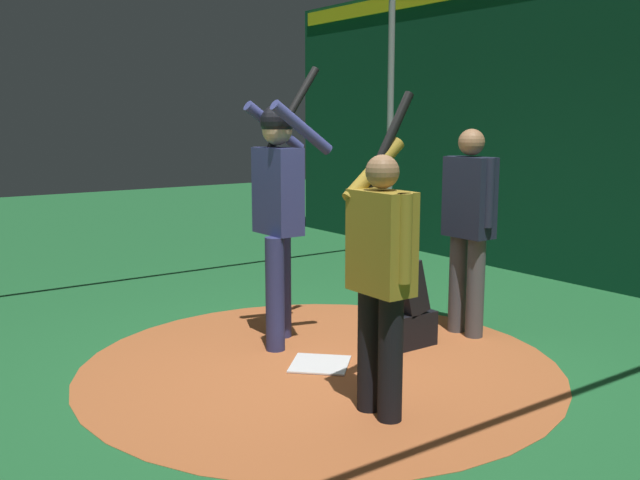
{
  "coord_description": "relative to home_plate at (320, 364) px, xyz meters",
  "views": [
    {
      "loc": [
        2.95,
        4.11,
        1.81
      ],
      "look_at": [
        0.0,
        0.0,
        0.95
      ],
      "focal_mm": 39.85,
      "sensor_mm": 36.0,
      "label": 1
    }
  ],
  "objects": [
    {
      "name": "back_wall",
      "position": [
        -3.95,
        0.0,
        1.78
      ],
      "size": [
        0.22,
        11.56,
        3.55
      ],
      "color": "#0C3D26",
      "rests_on": "ground"
    },
    {
      "name": "batter",
      "position": [
        -0.05,
        -0.63,
        1.18
      ],
      "size": [
        0.68,
        0.49,
        2.24
      ],
      "color": "navy",
      "rests_on": "ground"
    },
    {
      "name": "dirt_circle",
      "position": [
        0.0,
        0.0,
        -0.01
      ],
      "size": [
        3.55,
        3.55,
        0.01
      ],
      "primitive_type": "cylinder",
      "color": "#B76033",
      "rests_on": "ground"
    },
    {
      "name": "catcher",
      "position": [
        -0.82,
        -0.04,
        0.35
      ],
      "size": [
        0.58,
        0.4,
        0.92
      ],
      "color": "black",
      "rests_on": "ground"
    },
    {
      "name": "home_plate",
      "position": [
        0.0,
        0.0,
        0.0
      ],
      "size": [
        0.59,
        0.59,
        0.01
      ],
      "primitive_type": "cube",
      "rotation": [
        0.0,
        0.0,
        0.79
      ],
      "color": "white",
      "rests_on": "dirt_circle"
    },
    {
      "name": "umpire",
      "position": [
        -1.47,
        0.08,
        0.97
      ],
      "size": [
        0.22,
        0.49,
        1.74
      ],
      "color": "#4C4C51",
      "rests_on": "ground"
    },
    {
      "name": "ground_plane",
      "position": [
        0.0,
        0.0,
        -0.01
      ],
      "size": [
        27.56,
        27.56,
        0.0
      ],
      "primitive_type": "plane",
      "color": "#216633"
    },
    {
      "name": "cage_frame",
      "position": [
        0.0,
        0.0,
        2.29
      ],
      "size": [
        5.83,
        5.15,
        3.31
      ],
      "color": "gray",
      "rests_on": "ground"
    },
    {
      "name": "visitor",
      "position": [
        0.21,
        0.93,
        0.92
      ],
      "size": [
        0.54,
        0.49,
        1.99
      ],
      "rotation": [
        0.0,
        0.0,
        -0.01
      ],
      "color": "black",
      "rests_on": "ground"
    }
  ]
}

